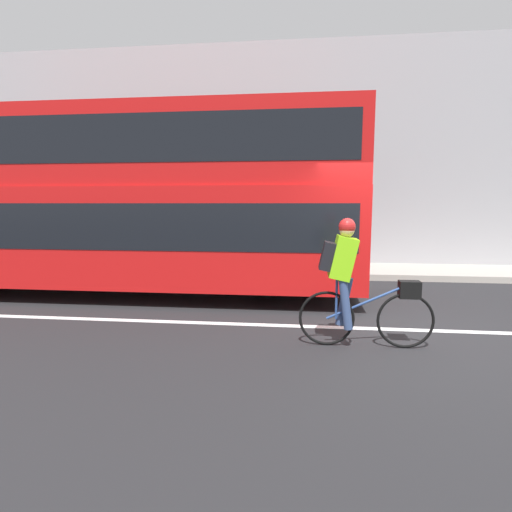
{
  "coord_description": "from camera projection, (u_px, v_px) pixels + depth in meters",
  "views": [
    {
      "loc": [
        -1.5,
        -5.9,
        1.85
      ],
      "look_at": [
        -2.21,
        0.43,
        1.01
      ],
      "focal_mm": 28.0,
      "sensor_mm": 36.0,
      "label": 1
    }
  ],
  "objects": [
    {
      "name": "sidewalk_curb",
      "position": [
        357.0,
        271.0,
        10.6
      ],
      "size": [
        60.0,
        1.97,
        0.15
      ],
      "color": "#A8A399",
      "rests_on": "ground_plane"
    },
    {
      "name": "bus",
      "position": [
        122.0,
        196.0,
        8.06
      ],
      "size": [
        9.49,
        2.44,
        3.6
      ],
      "color": "black",
      "rests_on": "ground_plane"
    },
    {
      "name": "road_center_line",
      "position": [
        402.0,
        330.0,
        5.88
      ],
      "size": [
        50.0,
        0.14,
        0.01
      ],
      "primitive_type": "cube",
      "color": "silver",
      "rests_on": "ground_plane"
    },
    {
      "name": "ground_plane",
      "position": [
        402.0,
        330.0,
        5.89
      ],
      "size": [
        80.0,
        80.0,
        0.0
      ],
      "primitive_type": "plane",
      "color": "#232326"
    },
    {
      "name": "building_facade",
      "position": [
        355.0,
        157.0,
        11.31
      ],
      "size": [
        60.0,
        0.3,
        6.34
      ],
      "color": "#9E9EA3",
      "rests_on": "ground_plane"
    },
    {
      "name": "street_sign_post",
      "position": [
        191.0,
        214.0,
        10.8
      ],
      "size": [
        0.36,
        0.09,
        2.54
      ],
      "color": "#59595B",
      "rests_on": "sidewalk_curb"
    },
    {
      "name": "cyclist_on_bike",
      "position": [
        353.0,
        279.0,
        5.1
      ],
      "size": [
        1.72,
        0.32,
        1.67
      ],
      "color": "black",
      "rests_on": "ground_plane"
    }
  ]
}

